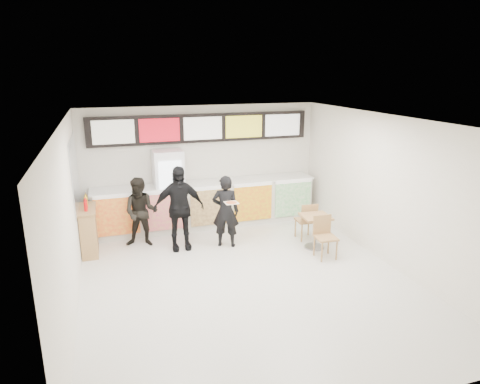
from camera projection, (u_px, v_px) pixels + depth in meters
name	position (u px, v px, depth m)	size (l,w,h in m)	color
floor	(246.00, 280.00, 8.10)	(7.00, 7.00, 0.00)	beige
ceiling	(247.00, 121.00, 7.27)	(7.00, 7.00, 0.00)	white
wall_back	(203.00, 165.00, 10.89)	(6.00, 6.00, 0.00)	silver
wall_left	(68.00, 222.00, 6.80)	(7.00, 7.00, 0.00)	silver
wall_right	(388.00, 191.00, 8.57)	(7.00, 7.00, 0.00)	silver
service_counter	(207.00, 204.00, 10.77)	(5.56, 0.77, 1.14)	silver
menu_board	(202.00, 128.00, 10.55)	(5.50, 0.14, 0.70)	black
drinks_fridge	(169.00, 191.00, 10.39)	(0.70, 0.67, 2.00)	white
mirror_panel	(75.00, 173.00, 8.98)	(0.01, 2.00, 1.50)	#B2B7BF
customer_main	(226.00, 211.00, 9.46)	(0.60, 0.39, 1.63)	black
customer_left	(141.00, 212.00, 9.49)	(0.76, 0.60, 1.57)	black
customer_mid	(179.00, 208.00, 9.28)	(1.10, 0.46, 1.88)	black
pizza_slice	(231.00, 202.00, 8.96)	(0.36, 0.36, 0.02)	beige
cafe_table	(315.00, 226.00, 9.43)	(0.64, 1.55, 0.90)	#9F7C48
condiment_ledge	(89.00, 230.00, 9.17)	(0.37, 0.92, 1.23)	#9F7C48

